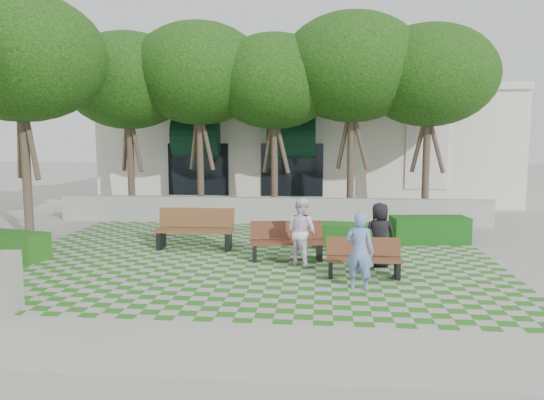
# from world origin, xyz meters

# --- Properties ---
(ground) EXTENTS (90.00, 90.00, 0.00)m
(ground) POSITION_xyz_m (0.00, 0.00, 0.00)
(ground) COLOR gray
(ground) RESTS_ON ground
(lawn) EXTENTS (12.00, 12.00, 0.00)m
(lawn) POSITION_xyz_m (0.00, 1.00, 0.01)
(lawn) COLOR #2B721E
(lawn) RESTS_ON ground
(sidewalk_south) EXTENTS (16.00, 2.00, 0.01)m
(sidewalk_south) POSITION_xyz_m (0.00, -4.70, 0.01)
(sidewalk_south) COLOR #9E9B93
(sidewalk_south) RESTS_ON ground
(retaining_wall) EXTENTS (15.00, 0.36, 0.90)m
(retaining_wall) POSITION_xyz_m (0.00, 6.20, 0.45)
(retaining_wall) COLOR #9E9B93
(retaining_wall) RESTS_ON ground
(bench_east) EXTENTS (1.61, 0.54, 0.84)m
(bench_east) POSITION_xyz_m (2.70, -0.60, 0.41)
(bench_east) COLOR #57311D
(bench_east) RESTS_ON ground
(bench_mid) EXTENTS (1.86, 0.85, 0.94)m
(bench_mid) POSITION_xyz_m (0.93, 0.83, 0.45)
(bench_mid) COLOR #542A1C
(bench_mid) RESTS_ON ground
(bench_west) EXTENTS (2.08, 0.72, 1.09)m
(bench_west) POSITION_xyz_m (-1.62, 1.86, 0.52)
(bench_west) COLOR brown
(bench_west) RESTS_ON ground
(hedge_east) EXTENTS (2.24, 1.14, 0.75)m
(hedge_east) POSITION_xyz_m (4.84, 3.27, 0.37)
(hedge_east) COLOR #134914
(hedge_east) RESTS_ON ground
(hedge_midright) EXTENTS (1.94, 0.99, 0.65)m
(hedge_midright) POSITION_xyz_m (2.49, 2.48, 0.32)
(hedge_midright) COLOR #175316
(hedge_midright) RESTS_ON ground
(hedge_west) EXTENTS (2.07, 1.22, 0.68)m
(hedge_west) POSITION_xyz_m (-5.92, 0.21, 0.34)
(hedge_west) COLOR #1C5115
(hedge_west) RESTS_ON ground
(person_blue) EXTENTS (0.66, 0.53, 1.57)m
(person_blue) POSITION_xyz_m (2.54, -1.57, 0.79)
(person_blue) COLOR #7086CC
(person_blue) RESTS_ON ground
(person_dark) EXTENTS (0.81, 0.61, 1.52)m
(person_dark) POSITION_xyz_m (3.13, 0.33, 0.76)
(person_dark) COLOR black
(person_dark) RESTS_ON ground
(person_white) EXTENTS (0.99, 0.96, 1.61)m
(person_white) POSITION_xyz_m (1.31, 0.33, 0.81)
(person_white) COLOR white
(person_white) RESTS_ON ground
(tree_row) EXTENTS (17.70, 13.40, 7.41)m
(tree_row) POSITION_xyz_m (-1.86, 5.95, 5.18)
(tree_row) COLOR #47382B
(tree_row) RESTS_ON ground
(building) EXTENTS (18.00, 8.92, 5.15)m
(building) POSITION_xyz_m (0.93, 14.08, 2.52)
(building) COLOR silver
(building) RESTS_ON ground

